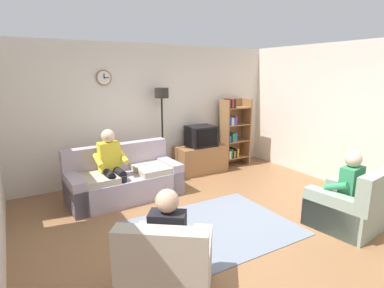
{
  "coord_description": "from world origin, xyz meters",
  "views": [
    {
      "loc": [
        -2.56,
        -3.3,
        2.16
      ],
      "look_at": [
        -0.22,
        0.67,
        1.08
      ],
      "focal_mm": 28.99,
      "sensor_mm": 36.0,
      "label": 1
    }
  ],
  "objects_px": {
    "person_in_left_armchair": "(170,236)",
    "bookshelf": "(233,132)",
    "armchair_near_window": "(168,271)",
    "floor_lamp": "(162,108)",
    "tv_stand": "(201,159)",
    "armchair_near_bookshelf": "(348,208)",
    "tv": "(201,136)",
    "person_on_couch": "(111,162)",
    "person_in_right_armchair": "(344,185)",
    "couch": "(124,180)"
  },
  "relations": [
    {
      "from": "couch",
      "to": "floor_lamp",
      "type": "height_order",
      "value": "floor_lamp"
    },
    {
      "from": "couch",
      "to": "person_in_left_armchair",
      "type": "distance_m",
      "value": 2.61
    },
    {
      "from": "bookshelf",
      "to": "floor_lamp",
      "type": "height_order",
      "value": "floor_lamp"
    },
    {
      "from": "person_in_right_armchair",
      "to": "bookshelf",
      "type": "bearing_deg",
      "value": 80.97
    },
    {
      "from": "armchair_near_window",
      "to": "person_in_left_armchair",
      "type": "bearing_deg",
      "value": 53.49
    },
    {
      "from": "couch",
      "to": "armchair_near_window",
      "type": "distance_m",
      "value": 2.67
    },
    {
      "from": "floor_lamp",
      "to": "armchair_near_bookshelf",
      "type": "xyz_separation_m",
      "value": [
        1.3,
        -3.29,
        -1.16
      ]
    },
    {
      "from": "bookshelf",
      "to": "person_in_right_armchair",
      "type": "xyz_separation_m",
      "value": [
        -0.51,
        -3.18,
        -0.18
      ]
    },
    {
      "from": "bookshelf",
      "to": "person_on_couch",
      "type": "xyz_separation_m",
      "value": [
        -3.07,
        -0.72,
        -0.08
      ]
    },
    {
      "from": "tv",
      "to": "person_in_left_armchair",
      "type": "relative_size",
      "value": 0.54
    },
    {
      "from": "couch",
      "to": "tv",
      "type": "xyz_separation_m",
      "value": [
        1.91,
        0.51,
        0.5
      ]
    },
    {
      "from": "tv",
      "to": "floor_lamp",
      "type": "xyz_separation_m",
      "value": [
        -0.86,
        0.12,
        0.64
      ]
    },
    {
      "from": "bookshelf",
      "to": "person_on_couch",
      "type": "height_order",
      "value": "bookshelf"
    },
    {
      "from": "bookshelf",
      "to": "floor_lamp",
      "type": "distance_m",
      "value": 1.91
    },
    {
      "from": "bookshelf",
      "to": "floor_lamp",
      "type": "bearing_deg",
      "value": 179.11
    },
    {
      "from": "tv",
      "to": "person_in_left_armchair",
      "type": "xyz_separation_m",
      "value": [
        -2.3,
        -3.08,
        -0.2
      ]
    },
    {
      "from": "tv_stand",
      "to": "tv",
      "type": "height_order",
      "value": "tv"
    },
    {
      "from": "tv_stand",
      "to": "person_in_left_armchair",
      "type": "bearing_deg",
      "value": -126.51
    },
    {
      "from": "tv",
      "to": "armchair_near_window",
      "type": "relative_size",
      "value": 0.51
    },
    {
      "from": "couch",
      "to": "armchair_near_window",
      "type": "bearing_deg",
      "value": -99.4
    },
    {
      "from": "armchair_near_window",
      "to": "armchair_near_bookshelf",
      "type": "height_order",
      "value": "same"
    },
    {
      "from": "floor_lamp",
      "to": "person_on_couch",
      "type": "height_order",
      "value": "floor_lamp"
    },
    {
      "from": "person_in_left_armchair",
      "to": "bookshelf",
      "type": "bearing_deg",
      "value": 44.55
    },
    {
      "from": "armchair_near_bookshelf",
      "to": "person_on_couch",
      "type": "distance_m",
      "value": 3.65
    },
    {
      "from": "person_in_right_armchair",
      "to": "tv",
      "type": "bearing_deg",
      "value": 97.81
    },
    {
      "from": "armchair_near_bookshelf",
      "to": "person_in_left_armchair",
      "type": "distance_m",
      "value": 2.75
    },
    {
      "from": "tv_stand",
      "to": "armchair_near_bookshelf",
      "type": "height_order",
      "value": "armchair_near_bookshelf"
    },
    {
      "from": "floor_lamp",
      "to": "tv",
      "type": "bearing_deg",
      "value": -8.16
    },
    {
      "from": "tv",
      "to": "person_on_couch",
      "type": "height_order",
      "value": "person_on_couch"
    },
    {
      "from": "tv",
      "to": "couch",
      "type": "bearing_deg",
      "value": -165.03
    },
    {
      "from": "bookshelf",
      "to": "tv_stand",
      "type": "bearing_deg",
      "value": -175.61
    },
    {
      "from": "tv",
      "to": "bookshelf",
      "type": "height_order",
      "value": "bookshelf"
    },
    {
      "from": "armchair_near_window",
      "to": "person_on_couch",
      "type": "distance_m",
      "value": 2.57
    },
    {
      "from": "bookshelf",
      "to": "armchair_near_bookshelf",
      "type": "height_order",
      "value": "bookshelf"
    },
    {
      "from": "person_in_left_armchair",
      "to": "person_on_couch",
      "type": "bearing_deg",
      "value": 86.45
    },
    {
      "from": "floor_lamp",
      "to": "person_in_right_armchair",
      "type": "height_order",
      "value": "floor_lamp"
    },
    {
      "from": "armchair_near_window",
      "to": "person_on_couch",
      "type": "xyz_separation_m",
      "value": [
        0.21,
        2.53,
        0.41
      ]
    },
    {
      "from": "person_in_left_armchair",
      "to": "armchair_near_window",
      "type": "bearing_deg",
      "value": -126.51
    },
    {
      "from": "armchair_near_bookshelf",
      "to": "person_in_left_armchair",
      "type": "xyz_separation_m",
      "value": [
        -2.73,
        0.09,
        0.32
      ]
    },
    {
      "from": "person_in_left_armchair",
      "to": "person_in_right_armchair",
      "type": "height_order",
      "value": "same"
    },
    {
      "from": "couch",
      "to": "armchair_near_window",
      "type": "xyz_separation_m",
      "value": [
        -0.44,
        -2.64,
        -0.02
      ]
    },
    {
      "from": "tv_stand",
      "to": "bookshelf",
      "type": "bearing_deg",
      "value": 4.39
    },
    {
      "from": "person_in_left_armchair",
      "to": "couch",
      "type": "bearing_deg",
      "value": 81.5
    },
    {
      "from": "armchair_near_bookshelf",
      "to": "bookshelf",
      "type": "bearing_deg",
      "value": 81.42
    },
    {
      "from": "tv_stand",
      "to": "floor_lamp",
      "type": "height_order",
      "value": "floor_lamp"
    },
    {
      "from": "tv",
      "to": "armchair_near_window",
      "type": "bearing_deg",
      "value": -126.72
    },
    {
      "from": "bookshelf",
      "to": "person_in_left_armchair",
      "type": "relative_size",
      "value": 1.4
    },
    {
      "from": "couch",
      "to": "armchair_near_window",
      "type": "relative_size",
      "value": 1.64
    },
    {
      "from": "floor_lamp",
      "to": "person_in_right_armchair",
      "type": "bearing_deg",
      "value": -68.17
    },
    {
      "from": "armchair_near_bookshelf",
      "to": "armchair_near_window",
      "type": "bearing_deg",
      "value": 179.57
    }
  ]
}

